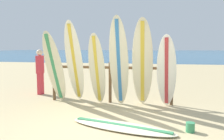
{
  "coord_description": "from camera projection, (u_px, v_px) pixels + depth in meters",
  "views": [
    {
      "loc": [
        0.95,
        -4.05,
        1.64
      ],
      "look_at": [
        -0.31,
        2.78,
        0.93
      ],
      "focal_mm": 36.89,
      "sensor_mm": 36.0,
      "label": 1
    }
  ],
  "objects": [
    {
      "name": "ground_plane",
      "position": [
        101.0,
        135.0,
        4.3
      ],
      "size": [
        120.0,
        120.0,
        0.0
      ],
      "primitive_type": "plane",
      "color": "tan"
    },
    {
      "name": "ocean_water",
      "position": [
        151.0,
        53.0,
        61.04
      ],
      "size": [
        120.0,
        80.0,
        0.01
      ],
      "primitive_type": "cube",
      "color": "#1E5984",
      "rests_on": "ground"
    },
    {
      "name": "surfboard_rack",
      "position": [
        110.0,
        76.0,
        6.71
      ],
      "size": [
        3.61,
        0.09,
        1.19
      ],
      "color": "brown",
      "rests_on": "ground"
    },
    {
      "name": "surfboard_leaning_far_left",
      "position": [
        54.0,
        67.0,
        6.65
      ],
      "size": [
        0.68,
        0.89,
        2.08
      ],
      "color": "beige",
      "rests_on": "ground"
    },
    {
      "name": "surfboard_leaning_left",
      "position": [
        75.0,
        63.0,
        6.58
      ],
      "size": [
        0.56,
        1.19,
        2.35
      ],
      "color": "white",
      "rests_on": "ground"
    },
    {
      "name": "surfboard_leaning_center_left",
      "position": [
        97.0,
        69.0,
        6.41
      ],
      "size": [
        0.51,
        0.67,
        2.02
      ],
      "color": "beige",
      "rests_on": "ground"
    },
    {
      "name": "surfboard_leaning_center",
      "position": [
        119.0,
        62.0,
        6.21
      ],
      "size": [
        0.55,
        0.76,
        2.45
      ],
      "color": "beige",
      "rests_on": "ground"
    },
    {
      "name": "surfboard_leaning_center_right",
      "position": [
        142.0,
        63.0,
        6.21
      ],
      "size": [
        0.57,
        0.79,
        2.39
      ],
      "color": "beige",
      "rests_on": "ground"
    },
    {
      "name": "surfboard_leaning_right",
      "position": [
        167.0,
        72.0,
        5.99
      ],
      "size": [
        0.58,
        0.88,
        1.96
      ],
      "color": "white",
      "rests_on": "ground"
    },
    {
      "name": "surfboard_lying_on_sand",
      "position": [
        121.0,
        126.0,
        4.64
      ],
      "size": [
        2.32,
        1.16,
        0.08
      ],
      "color": "beige",
      "rests_on": "ground"
    },
    {
      "name": "beachgoer_standing",
      "position": [
        40.0,
        70.0,
        7.85
      ],
      "size": [
        0.21,
        0.27,
        1.55
      ],
      "color": "#D8333F",
      "rests_on": "ground"
    },
    {
      "name": "sand_bucket",
      "position": [
        190.0,
        127.0,
        4.43
      ],
      "size": [
        0.17,
        0.17,
        0.19
      ],
      "primitive_type": "cylinder",
      "color": "#388C59",
      "rests_on": "ground"
    }
  ]
}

